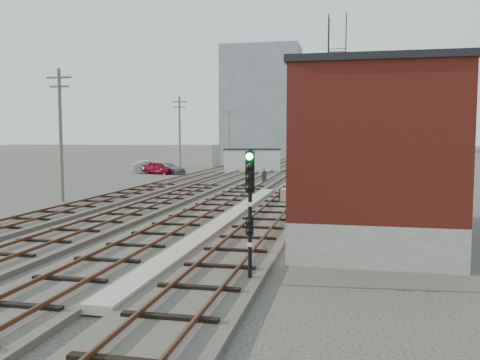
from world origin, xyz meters
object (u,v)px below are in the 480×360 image
(switch_stand, at_px, (264,177))
(site_trailer, at_px, (252,160))
(car_silver, at_px, (151,167))
(car_red, at_px, (159,168))
(signal_mast, at_px, (250,205))
(car_grey, at_px, (169,168))

(switch_stand, xyz_separation_m, site_trailer, (-3.88, 14.34, 0.82))
(site_trailer, bearing_deg, switch_stand, -87.71)
(switch_stand, distance_m, site_trailer, 14.88)
(site_trailer, relative_size, car_silver, 1.62)
(switch_stand, bearing_deg, car_silver, 156.34)
(car_red, height_order, car_silver, car_silver)
(signal_mast, relative_size, car_silver, 0.89)
(switch_stand, xyz_separation_m, car_red, (-14.06, 9.46, 0.06))
(car_red, relative_size, car_silver, 0.92)
(site_trailer, distance_m, car_grey, 10.24)
(signal_mast, bearing_deg, car_grey, 113.02)
(car_red, distance_m, car_silver, 2.26)
(signal_mast, xyz_separation_m, switch_stand, (-4.75, 32.03, -1.76))
(car_red, bearing_deg, switch_stand, -105.57)
(signal_mast, bearing_deg, site_trailer, 100.55)
(car_grey, bearing_deg, site_trailer, -42.47)
(signal_mast, relative_size, car_red, 0.97)
(car_silver, bearing_deg, site_trailer, -100.27)
(site_trailer, bearing_deg, car_silver, -176.99)
(signal_mast, distance_m, car_red, 45.58)
(signal_mast, height_order, car_grey, signal_mast)
(switch_stand, bearing_deg, site_trailer, 116.37)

